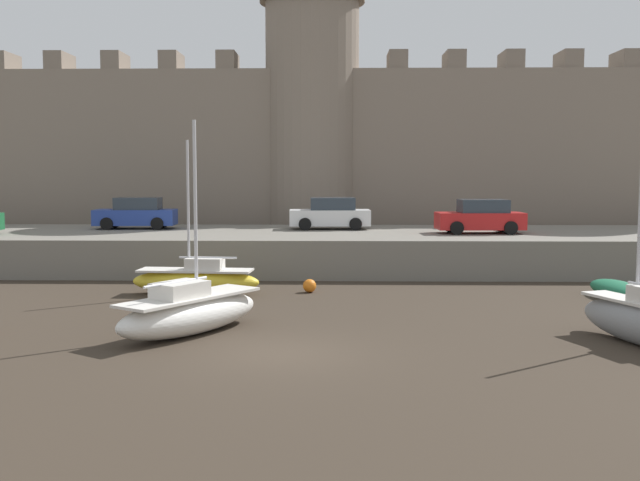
# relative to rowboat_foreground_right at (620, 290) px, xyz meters

# --- Properties ---
(ground_plane) EXTENTS (160.00, 160.00, 0.00)m
(ground_plane) POSITION_rel_rowboat_foreground_right_xyz_m (-11.77, -8.33, -0.36)
(ground_plane) COLOR #382D23
(quay_road) EXTENTS (60.01, 10.00, 1.72)m
(quay_road) POSITION_rel_rowboat_foreground_right_xyz_m (-11.77, 9.49, 0.50)
(quay_road) COLOR slate
(quay_road) RESTS_ON ground
(castle) EXTENTS (54.30, 6.29, 18.71)m
(castle) POSITION_rel_rowboat_foreground_right_xyz_m (-11.77, 18.54, 6.38)
(castle) COLOR gray
(castle) RESTS_ON ground
(rowboat_foreground_right) EXTENTS (1.80, 3.87, 0.68)m
(rowboat_foreground_right) POSITION_rel_rowboat_foreground_right_xyz_m (0.00, 0.00, 0.00)
(rowboat_foreground_right) COLOR #1E6B47
(rowboat_foreground_right) RESTS_ON ground
(sailboat_midflat_left) EXTENTS (4.24, 5.25, 6.12)m
(sailboat_midflat_left) POSITION_rel_rowboat_foreground_right_xyz_m (-14.53, -6.10, 0.29)
(sailboat_midflat_left) COLOR silver
(sailboat_midflat_left) RESTS_ON ground
(sailboat_foreground_centre) EXTENTS (4.99, 1.76, 5.84)m
(sailboat_foreground_centre) POSITION_rel_rowboat_foreground_right_xyz_m (-15.65, 0.92, 0.22)
(sailboat_foreground_centre) COLOR yellow
(sailboat_foreground_centre) RESTS_ON ground
(mooring_buoy_near_shore) EXTENTS (0.52, 0.52, 0.52)m
(mooring_buoy_near_shore) POSITION_rel_rowboat_foreground_right_xyz_m (-11.36, 1.46, -0.10)
(mooring_buoy_near_shore) COLOR orange
(mooring_buoy_near_shore) RESTS_ON ground
(car_quay_centre_east) EXTENTS (4.17, 2.02, 1.62)m
(car_quay_centre_east) POSITION_rel_rowboat_foreground_right_xyz_m (-20.66, 11.24, 2.14)
(car_quay_centre_east) COLOR #263F99
(car_quay_centre_east) RESTS_ON quay_road
(car_quay_centre_west) EXTENTS (4.17, 2.02, 1.62)m
(car_quay_centre_west) POSITION_rel_rowboat_foreground_right_xyz_m (-3.42, 8.66, 2.14)
(car_quay_centre_west) COLOR red
(car_quay_centre_west) RESTS_ON quay_road
(car_quay_west) EXTENTS (4.17, 2.02, 1.62)m
(car_quay_west) POSITION_rel_rowboat_foreground_right_xyz_m (-10.61, 11.15, 2.14)
(car_quay_west) COLOR silver
(car_quay_west) RESTS_ON quay_road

